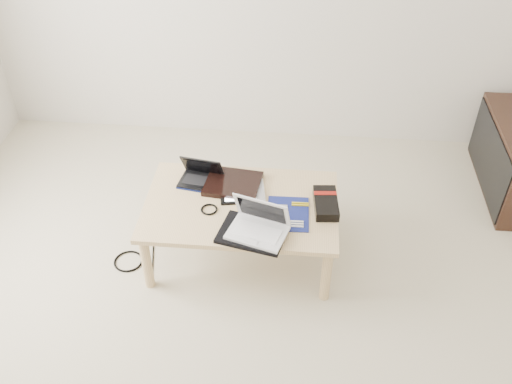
# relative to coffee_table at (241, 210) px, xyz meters

# --- Properties ---
(ground) EXTENTS (4.00, 4.00, 0.00)m
(ground) POSITION_rel_coffee_table_xyz_m (0.02, -0.65, -0.35)
(ground) COLOR beige
(ground) RESTS_ON ground
(room_shell) EXTENTS (4.20, 4.20, 2.70)m
(room_shell) POSITION_rel_coffee_table_xyz_m (0.02, -0.65, 1.32)
(room_shell) COLOR beige
(room_shell) RESTS_ON ground
(coffee_table) EXTENTS (1.10, 0.70, 0.40)m
(coffee_table) POSITION_rel_coffee_table_xyz_m (0.00, 0.00, 0.00)
(coffee_table) COLOR #D2B37E
(coffee_table) RESTS_ON ground
(book) EXTENTS (0.35, 0.30, 0.03)m
(book) POSITION_rel_coffee_table_xyz_m (-0.06, 0.16, 0.06)
(book) COLOR black
(book) RESTS_ON coffee_table
(netbook) EXTENTS (0.27, 0.22, 0.17)m
(netbook) POSITION_rel_coffee_table_xyz_m (-0.26, 0.18, 0.08)
(netbook) COLOR black
(netbook) RESTS_ON coffee_table
(tablet) EXTENTS (0.27, 0.22, 0.01)m
(tablet) POSITION_rel_coffee_table_xyz_m (-0.01, 0.09, 0.05)
(tablet) COLOR black
(tablet) RESTS_ON coffee_table
(remote) EXTENTS (0.09, 0.24, 0.02)m
(remote) POSITION_rel_coffee_table_xyz_m (0.10, 0.10, 0.06)
(remote) COLOR #B4B4B9
(remote) RESTS_ON coffee_table
(neoprene_sleeve) EXTENTS (0.40, 0.33, 0.02)m
(neoprene_sleeve) POSITION_rel_coffee_table_xyz_m (0.09, -0.24, 0.06)
(neoprene_sleeve) COLOR black
(neoprene_sleeve) RESTS_ON coffee_table
(white_laptop) EXTENTS (0.35, 0.29, 0.21)m
(white_laptop) POSITION_rel_coffee_table_xyz_m (0.12, -0.23, 0.11)
(white_laptop) COLOR silver
(white_laptop) RESTS_ON neoprene_sleeve
(motherboard) EXTENTS (0.24, 0.29, 0.01)m
(motherboard) POSITION_rel_coffee_table_xyz_m (0.27, -0.06, 0.05)
(motherboard) COLOR #0C144F
(motherboard) RESTS_ON coffee_table
(gpu_box) EXTENTS (0.15, 0.27, 0.06)m
(gpu_box) POSITION_rel_coffee_table_xyz_m (0.48, 0.02, 0.08)
(gpu_box) COLOR black
(gpu_box) RESTS_ON coffee_table
(cable_coil) EXTENTS (0.10, 0.10, 0.01)m
(cable_coil) POSITION_rel_coffee_table_xyz_m (-0.17, -0.07, 0.05)
(cable_coil) COLOR black
(cable_coil) RESTS_ON coffee_table
(floor_cable_coil) EXTENTS (0.21, 0.21, 0.01)m
(floor_cable_coil) POSITION_rel_coffee_table_xyz_m (-0.67, -0.13, -0.35)
(floor_cable_coil) COLOR black
(floor_cable_coil) RESTS_ON ground
(floor_cable_trail) EXTENTS (0.08, 0.35, 0.01)m
(floor_cable_trail) POSITION_rel_coffee_table_xyz_m (-0.54, -0.05, -0.35)
(floor_cable_trail) COLOR black
(floor_cable_trail) RESTS_ON ground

